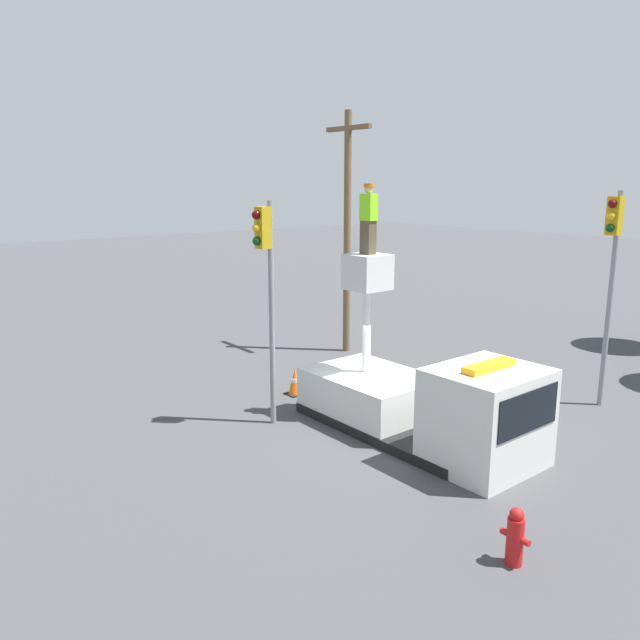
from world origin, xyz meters
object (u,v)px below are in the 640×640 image
(fire_hydrant, at_px, (515,537))
(traffic_cone_rear, at_px, (295,382))
(traffic_light_across, at_px, (612,257))
(bucket_truck, at_px, (420,404))
(worker, at_px, (368,219))
(traffic_light_pole, at_px, (266,270))
(utility_pole, at_px, (347,226))

(fire_hydrant, bearing_deg, traffic_cone_rear, 166.02)
(traffic_light_across, xyz_separation_m, fire_hydrant, (2.87, -8.21, -3.66))
(bucket_truck, xyz_separation_m, traffic_cone_rear, (-4.48, -0.41, -0.51))
(worker, bearing_deg, fire_hydrant, -22.51)
(fire_hydrant, xyz_separation_m, traffic_cone_rear, (-8.95, 2.23, -0.11))
(bucket_truck, xyz_separation_m, worker, (-1.91, 0.00, 4.31))
(worker, height_order, traffic_light_across, worker)
(worker, distance_m, traffic_light_pole, 2.85)
(fire_hydrant, distance_m, utility_pole, 14.07)
(fire_hydrant, distance_m, traffic_cone_rear, 9.22)
(traffic_cone_rear, bearing_deg, traffic_light_across, 44.57)
(bucket_truck, distance_m, fire_hydrant, 5.20)
(bucket_truck, height_order, utility_pole, utility_pole)
(traffic_light_across, relative_size, utility_pole, 0.69)
(bucket_truck, bearing_deg, traffic_cone_rear, -174.72)
(bucket_truck, xyz_separation_m, traffic_light_across, (1.59, 5.57, 3.26))
(traffic_light_pole, height_order, fire_hydrant, traffic_light_pole)
(traffic_light_across, bearing_deg, bucket_truck, -105.94)
(worker, xyz_separation_m, traffic_cone_rear, (-2.57, -0.41, -4.83))
(worker, height_order, fire_hydrant, worker)
(fire_hydrant, relative_size, traffic_cone_rear, 1.27)
(worker, bearing_deg, traffic_light_across, 57.85)
(traffic_cone_rear, relative_size, utility_pole, 0.09)
(traffic_light_pole, bearing_deg, traffic_light_across, 59.49)
(bucket_truck, bearing_deg, worker, 180.00)
(bucket_truck, distance_m, traffic_cone_rear, 4.53)
(worker, height_order, traffic_light_pole, worker)
(traffic_light_across, relative_size, fire_hydrant, 5.89)
(utility_pole, bearing_deg, bucket_truck, -28.95)
(traffic_light_pole, relative_size, utility_pole, 0.67)
(traffic_light_across, height_order, fire_hydrant, traffic_light_across)
(traffic_light_pole, height_order, utility_pole, utility_pole)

